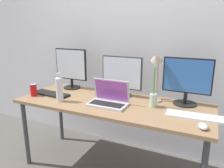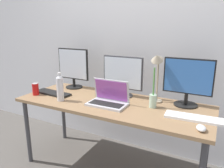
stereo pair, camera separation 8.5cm
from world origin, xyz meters
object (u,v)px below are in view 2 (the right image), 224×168
monitor_center (123,76)px  mouse_by_keyboard (201,128)px  monitor_left (73,67)px  soda_can_by_laptop (101,90)px  soda_can_near_keyboard (36,89)px  keyboard_aux (193,118)px  laptop_silver (109,99)px  work_desk (112,108)px  keyboard_main (53,93)px  desk_lamp (157,68)px  water_bottle (60,88)px  bamboo_vase (153,99)px  monitor_right (188,81)px

monitor_center → mouse_by_keyboard: (0.81, -0.45, -0.19)m
monitor_left → soda_can_by_laptop: bearing=-16.6°
soda_can_by_laptop → soda_can_near_keyboard: bearing=-156.2°
soda_can_near_keyboard → monitor_left: bearing=65.4°
keyboard_aux → soda_can_by_laptop: bearing=166.8°
monitor_center → laptop_silver: size_ratio=1.19×
monitor_center → laptop_silver: (-0.01, -0.29, -0.16)m
work_desk → keyboard_aux: size_ratio=4.21×
keyboard_aux → keyboard_main: bearing=177.3°
keyboard_aux → mouse_by_keyboard: size_ratio=4.51×
desk_lamp → monitor_center: bearing=172.1°
keyboard_aux → water_bottle: bearing=-176.7°
keyboard_main → bamboo_vase: (1.07, 0.11, 0.06)m
keyboard_main → water_bottle: size_ratio=1.52×
laptop_silver → soda_can_near_keyboard: 0.83m
mouse_by_keyboard → keyboard_main: bearing=157.0°
monitor_right → bamboo_vase: (-0.25, -0.19, -0.16)m
work_desk → soda_can_by_laptop: soda_can_by_laptop is taller
work_desk → soda_can_by_laptop: (-0.19, 0.11, 0.12)m
laptop_silver → keyboard_main: 0.69m
monitor_center → laptop_silver: monitor_center is taller
monitor_right → desk_lamp: desk_lamp is taller
monitor_right → bamboo_vase: size_ratio=1.20×
desk_lamp → laptop_silver: bearing=-147.4°
mouse_by_keyboard → bamboo_vase: bamboo_vase is taller
soda_can_near_keyboard → soda_can_by_laptop: same height
soda_can_near_keyboard → desk_lamp: size_ratio=0.26×
desk_lamp → mouse_by_keyboard: bearing=-41.7°
laptop_silver → keyboard_main: bearing=179.6°
mouse_by_keyboard → soda_can_near_keyboard: soda_can_near_keyboard is taller
soda_can_by_laptop → laptop_silver: bearing=-43.7°
soda_can_near_keyboard → bamboo_vase: bamboo_vase is taller
bamboo_vase → laptop_silver: bearing=-163.4°
laptop_silver → soda_can_near_keyboard: laptop_silver is taller
keyboard_main → keyboard_aux: size_ratio=0.96×
monitor_left → water_bottle: monitor_left is taller
monitor_left → keyboard_main: (-0.05, -0.31, -0.24)m
mouse_by_keyboard → bamboo_vase: size_ratio=0.27×
keyboard_main → laptop_silver: bearing=4.0°
water_bottle → soda_can_near_keyboard: bearing=176.3°
monitor_left → mouse_by_keyboard: size_ratio=4.71×
keyboard_aux → water_bottle: size_ratio=1.57×
monitor_center → mouse_by_keyboard: bearing=-29.0°
laptop_silver → soda_can_by_laptop: size_ratio=2.85×
monitor_center → laptop_silver: 0.33m
monitor_left → monitor_right: size_ratio=1.05×
monitor_left → laptop_silver: 0.73m
monitor_left → mouse_by_keyboard: bearing=-18.2°
soda_can_by_laptop → bamboo_vase: size_ratio=0.35×
water_bottle → soda_can_near_keyboard: water_bottle is taller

